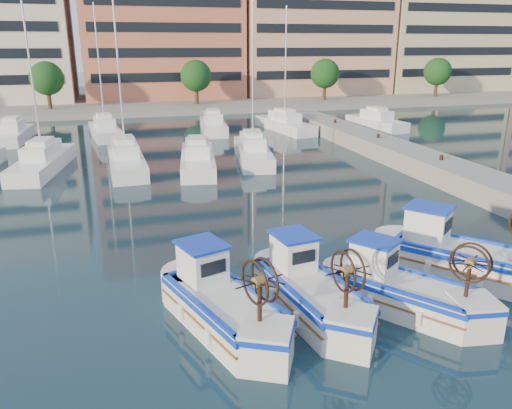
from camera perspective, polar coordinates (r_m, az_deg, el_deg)
name	(u,v)px	position (r m, az deg, el deg)	size (l,w,h in m)	color
ground	(352,318)	(16.29, 10.90, -12.67)	(300.00, 300.00, 0.00)	#1B3546
quay	(510,196)	(29.32, 27.03, 0.91)	(3.00, 60.00, 1.20)	gray
waterfront	(217,23)	(79.10, -4.53, 20.01)	(180.00, 40.00, 25.60)	gray
yacht_marina	(171,143)	(41.33, -9.74, 7.00)	(38.37, 22.99, 11.50)	white
fishing_boat_a	(221,302)	(15.25, -4.01, -11.07)	(3.27, 4.92, 2.98)	silver
fishing_boat_b	(309,289)	(16.09, 6.09, -9.58)	(2.53, 4.77, 2.90)	silver
fishing_boat_c	(402,289)	(16.75, 16.36, -9.22)	(3.97, 4.51, 2.78)	silver
fishing_boat_d	(457,254)	(19.77, 22.02, -5.24)	(4.62, 5.00, 3.13)	silver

